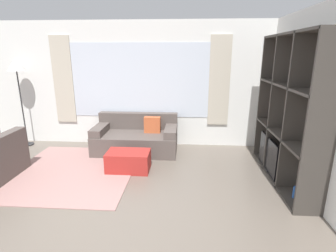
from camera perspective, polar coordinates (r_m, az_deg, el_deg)
The scene contains 8 objects.
ground_plane at distance 3.34m, azimuth -15.87°, elevation -22.78°, with size 16.00×16.00×0.00m, color #665B51.
wall_back at distance 5.87m, azimuth -6.06°, elevation 8.92°, with size 6.83×0.11×2.70m.
wall_right at distance 4.52m, azimuth 27.98°, elevation 5.03°, with size 0.07×4.47×2.70m, color white.
area_rug at distance 5.04m, azimuth -19.83°, elevation -9.16°, with size 2.12×2.31×0.01m, color gray.
shelving_unit at distance 4.56m, azimuth 25.03°, elevation 2.47°, with size 0.38×2.13×2.33m.
couch_main at distance 5.63m, azimuth -6.88°, elevation -2.62°, with size 1.73×0.90×0.76m.
ottoman at distance 4.77m, azimuth -8.60°, elevation -7.54°, with size 0.76×0.47×0.35m.
floor_lamp at distance 6.53m, azimuth -30.12°, elevation 10.55°, with size 0.37×0.37×1.93m.
Camera 1 is at (1.01, -2.43, 2.05)m, focal length 28.00 mm.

